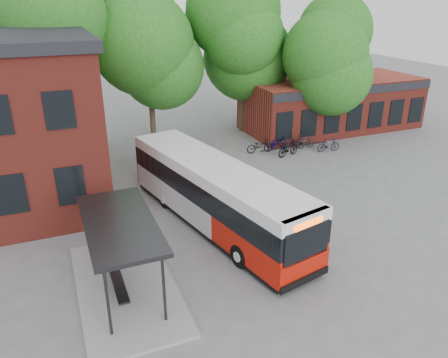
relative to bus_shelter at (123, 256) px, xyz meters
name	(u,v)px	position (x,y,z in m)	size (l,w,h in m)	color
ground	(226,250)	(4.50, 1.00, -1.45)	(100.00, 100.00, 0.00)	#5E5E60
shop_row	(331,103)	(19.50, 15.00, 0.55)	(14.00, 6.20, 4.00)	maroon
bus_shelter	(123,256)	(0.00, 0.00, 0.00)	(3.60, 7.00, 2.90)	#29292C
bike_rail	(294,149)	(13.78, 11.00, -1.26)	(5.20, 0.10, 0.38)	#29292C
tree_0	(46,72)	(-1.50, 17.00, 4.05)	(7.92, 7.92, 11.00)	#1D5817
tree_1	(149,68)	(5.50, 18.00, 3.75)	(7.92, 7.92, 10.40)	#1D5817
tree_2	(243,60)	(12.50, 17.00, 4.05)	(7.92, 7.92, 11.00)	#1D5817
tree_3	(328,76)	(17.50, 13.00, 3.19)	(7.04, 7.04, 9.28)	#1D5817
city_bus	(215,195)	(4.89, 3.32, 0.09)	(2.58, 12.09, 3.07)	#AF1206
bicycle_0	(260,146)	(11.44, 11.66, -0.96)	(0.65, 1.87, 0.98)	black
bicycle_2	(277,143)	(12.92, 11.86, -0.97)	(0.63, 1.81, 0.95)	#050A46
bicycle_3	(288,148)	(12.92, 10.31, -0.90)	(0.52, 1.84, 1.11)	black
bicycle_4	(292,143)	(13.90, 11.46, -0.97)	(0.64, 1.84, 0.97)	black
bicycle_5	(304,142)	(14.81, 11.39, -0.99)	(0.44, 1.54, 0.93)	#27272C
bicycle_7	(328,145)	(15.95, 10.02, -0.94)	(0.48, 1.69, 1.02)	black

